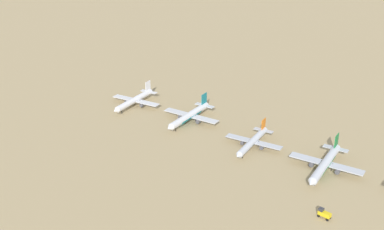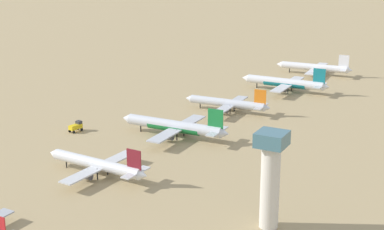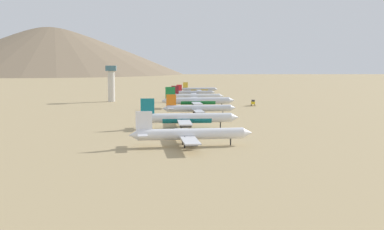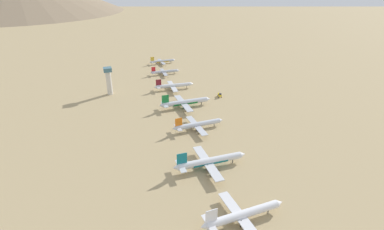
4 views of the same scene
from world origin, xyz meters
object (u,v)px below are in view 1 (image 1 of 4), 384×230
parked_jet_0 (135,100)px  parked_jet_2 (253,141)px  parked_jet_3 (325,164)px  service_truck (324,213)px  parked_jet_1 (190,115)px

parked_jet_0 → parked_jet_2: 90.05m
parked_jet_2 → parked_jet_3: size_ratio=0.87×
parked_jet_2 → service_truck: bearing=52.1°
parked_jet_1 → parked_jet_2: (9.68, 46.04, -0.49)m
parked_jet_2 → parked_jet_3: 40.34m
parked_jet_1 → service_truck: bearing=63.0°
parked_jet_1 → parked_jet_2: size_ratio=1.14×
parked_jet_0 → parked_jet_2: bearing=82.6°
parked_jet_2 → service_truck: size_ratio=7.04×
parked_jet_2 → service_truck: parked_jet_2 is taller
parked_jet_3 → service_truck: bearing=17.3°
parked_jet_0 → parked_jet_2: parked_jet_0 is taller
parked_jet_3 → service_truck: 38.59m
parked_jet_2 → parked_jet_3: (3.34, 40.20, 0.51)m
parked_jet_0 → parked_jet_1: (1.88, 43.27, 0.20)m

